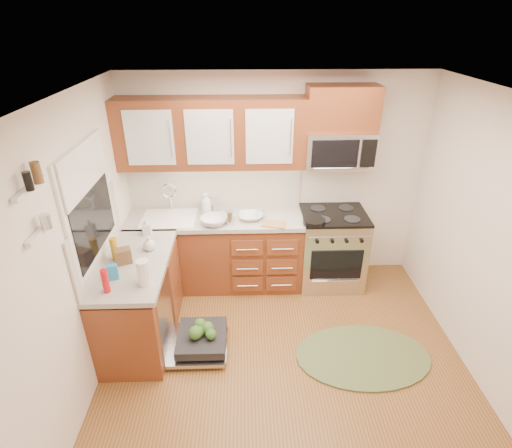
{
  "coord_description": "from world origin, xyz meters",
  "views": [
    {
      "loc": [
        -0.37,
        -2.72,
        3.02
      ],
      "look_at": [
        -0.26,
        0.85,
        1.14
      ],
      "focal_mm": 28.0,
      "sensor_mm": 36.0,
      "label": 1
    }
  ],
  "objects_px": {
    "range": "(331,248)",
    "paper_towel_roll": "(144,273)",
    "stock_pot": "(210,206)",
    "rug": "(363,356)",
    "skillet": "(314,221)",
    "upper_cabinets": "(211,133)",
    "cutting_board": "(274,224)",
    "cup": "(261,214)",
    "bowl_b": "(213,221)",
    "bowl_a": "(250,217)",
    "sink": "(170,228)",
    "dishwasher": "(198,341)",
    "microwave": "(339,148)"
  },
  "relations": [
    {
      "from": "range",
      "to": "paper_towel_roll",
      "type": "xyz_separation_m",
      "value": [
        -1.93,
        -1.28,
        0.57
      ]
    },
    {
      "from": "sink",
      "to": "paper_towel_roll",
      "type": "distance_m",
      "value": 1.29
    },
    {
      "from": "bowl_b",
      "to": "cup",
      "type": "xyz_separation_m",
      "value": [
        0.53,
        0.15,
        -0.0
      ]
    },
    {
      "from": "bowl_b",
      "to": "paper_towel_roll",
      "type": "bearing_deg",
      "value": -115.74
    },
    {
      "from": "dishwasher",
      "to": "bowl_a",
      "type": "bearing_deg",
      "value": 62.77
    },
    {
      "from": "range",
      "to": "cutting_board",
      "type": "relative_size",
      "value": 3.67
    },
    {
      "from": "skillet",
      "to": "cup",
      "type": "bearing_deg",
      "value": 161.11
    },
    {
      "from": "cup",
      "to": "microwave",
      "type": "bearing_deg",
      "value": 9.54
    },
    {
      "from": "upper_cabinets",
      "to": "range",
      "type": "relative_size",
      "value": 2.16
    },
    {
      "from": "upper_cabinets",
      "to": "skillet",
      "type": "height_order",
      "value": "upper_cabinets"
    },
    {
      "from": "rug",
      "to": "paper_towel_roll",
      "type": "relative_size",
      "value": 5.52
    },
    {
      "from": "skillet",
      "to": "rug",
      "type": "bearing_deg",
      "value": -70.33
    },
    {
      "from": "sink",
      "to": "dishwasher",
      "type": "height_order",
      "value": "sink"
    },
    {
      "from": "range",
      "to": "paper_towel_roll",
      "type": "relative_size",
      "value": 3.93
    },
    {
      "from": "rug",
      "to": "skillet",
      "type": "distance_m",
      "value": 1.49
    },
    {
      "from": "rug",
      "to": "microwave",
      "type": "bearing_deg",
      "value": 94.08
    },
    {
      "from": "bowl_a",
      "to": "bowl_b",
      "type": "bearing_deg",
      "value": -163.28
    },
    {
      "from": "stock_pot",
      "to": "bowl_a",
      "type": "xyz_separation_m",
      "value": [
        0.48,
        -0.22,
        -0.03
      ]
    },
    {
      "from": "paper_towel_roll",
      "to": "stock_pot",
      "type": "bearing_deg",
      "value": 72.05
    },
    {
      "from": "bowl_b",
      "to": "cup",
      "type": "relative_size",
      "value": 2.62
    },
    {
      "from": "upper_cabinets",
      "to": "rug",
      "type": "height_order",
      "value": "upper_cabinets"
    },
    {
      "from": "stock_pot",
      "to": "bowl_b",
      "type": "xyz_separation_m",
      "value": [
        0.06,
        -0.35,
        -0.02
      ]
    },
    {
      "from": "microwave",
      "to": "cup",
      "type": "distance_m",
      "value": 1.14
    },
    {
      "from": "rug",
      "to": "paper_towel_roll",
      "type": "height_order",
      "value": "paper_towel_roll"
    },
    {
      "from": "cutting_board",
      "to": "bowl_a",
      "type": "relative_size",
      "value": 0.99
    },
    {
      "from": "sink",
      "to": "bowl_b",
      "type": "xyz_separation_m",
      "value": [
        0.53,
        -0.17,
        0.17
      ]
    },
    {
      "from": "paper_towel_roll",
      "to": "bowl_b",
      "type": "height_order",
      "value": "paper_towel_roll"
    },
    {
      "from": "bowl_a",
      "to": "cup",
      "type": "xyz_separation_m",
      "value": [
        0.12,
        0.03,
        0.01
      ]
    },
    {
      "from": "paper_towel_roll",
      "to": "bowl_a",
      "type": "relative_size",
      "value": 0.92
    },
    {
      "from": "cutting_board",
      "to": "paper_towel_roll",
      "type": "distance_m",
      "value": 1.61
    },
    {
      "from": "rug",
      "to": "cup",
      "type": "height_order",
      "value": "cup"
    },
    {
      "from": "paper_towel_roll",
      "to": "cup",
      "type": "xyz_separation_m",
      "value": [
        1.06,
        1.25,
        -0.08
      ]
    },
    {
      "from": "upper_cabinets",
      "to": "range",
      "type": "distance_m",
      "value": 1.99
    },
    {
      "from": "cutting_board",
      "to": "cup",
      "type": "xyz_separation_m",
      "value": [
        -0.14,
        0.18,
        0.03
      ]
    },
    {
      "from": "upper_cabinets",
      "to": "cutting_board",
      "type": "distance_m",
      "value": 1.21
    },
    {
      "from": "skillet",
      "to": "stock_pot",
      "type": "xyz_separation_m",
      "value": [
        -1.18,
        0.4,
        0.02
      ]
    },
    {
      "from": "upper_cabinets",
      "to": "stock_pot",
      "type": "relative_size",
      "value": 9.53
    },
    {
      "from": "skillet",
      "to": "cup",
      "type": "height_order",
      "value": "cup"
    },
    {
      "from": "skillet",
      "to": "stock_pot",
      "type": "height_order",
      "value": "stock_pot"
    },
    {
      "from": "bowl_b",
      "to": "upper_cabinets",
      "type": "bearing_deg",
      "value": 90.58
    },
    {
      "from": "microwave",
      "to": "rug",
      "type": "height_order",
      "value": "microwave"
    },
    {
      "from": "stock_pot",
      "to": "cutting_board",
      "type": "relative_size",
      "value": 0.83
    },
    {
      "from": "stock_pot",
      "to": "bowl_b",
      "type": "relative_size",
      "value": 0.74
    },
    {
      "from": "rug",
      "to": "skillet",
      "type": "bearing_deg",
      "value": 109.67
    },
    {
      "from": "paper_towel_roll",
      "to": "bowl_a",
      "type": "height_order",
      "value": "paper_towel_roll"
    },
    {
      "from": "rug",
      "to": "paper_towel_roll",
      "type": "xyz_separation_m",
      "value": [
        -2.03,
        0.02,
        1.04
      ]
    },
    {
      "from": "rug",
      "to": "cutting_board",
      "type": "bearing_deg",
      "value": 127.37
    },
    {
      "from": "cutting_board",
      "to": "paper_towel_roll",
      "type": "xyz_separation_m",
      "value": [
        -1.2,
        -1.07,
        0.11
      ]
    },
    {
      "from": "sink",
      "to": "stock_pot",
      "type": "xyz_separation_m",
      "value": [
        0.47,
        0.18,
        0.19
      ]
    },
    {
      "from": "sink",
      "to": "stock_pot",
      "type": "bearing_deg",
      "value": 20.89
    }
  ]
}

